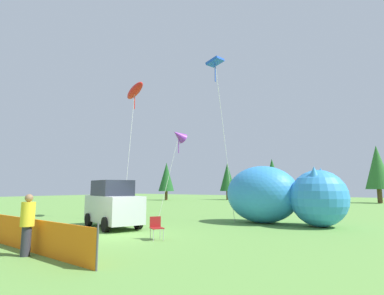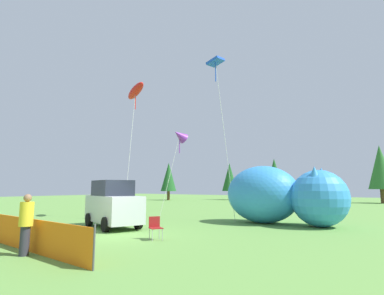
{
  "view_description": "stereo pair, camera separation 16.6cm",
  "coord_description": "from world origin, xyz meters",
  "views": [
    {
      "loc": [
        10.49,
        -8.6,
        2.01
      ],
      "look_at": [
        1.46,
        4.11,
        4.08
      ],
      "focal_mm": 28.0,
      "sensor_mm": 36.0,
      "label": 1
    },
    {
      "loc": [
        10.63,
        -8.5,
        2.01
      ],
      "look_at": [
        1.46,
        4.11,
        4.08
      ],
      "focal_mm": 28.0,
      "sensor_mm": 36.0,
      "label": 2
    }
  ],
  "objects": [
    {
      "name": "horizon_tree_northeast",
      "position": [
        -20.54,
        28.03,
        3.63
      ],
      "size": [
        2.48,
        2.48,
        5.92
      ],
      "color": "brown",
      "rests_on": "ground"
    },
    {
      "name": "kite_purple_delta",
      "position": [
        -2.68,
        8.27,
        5.72
      ],
      "size": [
        1.09,
        2.27,
        6.32
      ],
      "color": "silver",
      "rests_on": "ground"
    },
    {
      "name": "inflatable_cat",
      "position": [
        4.74,
        7.87,
        1.49
      ],
      "size": [
        6.61,
        3.29,
        3.23
      ],
      "rotation": [
        0.0,
        0.0,
        0.02
      ],
      "color": "#338CD8",
      "rests_on": "ground"
    },
    {
      "name": "folding_chair",
      "position": [
        2.47,
        0.29,
        0.52
      ],
      "size": [
        0.64,
        0.64,
        0.87
      ],
      "rotation": [
        0.0,
        0.0,
        -0.53
      ],
      "color": "maroon",
      "rests_on": "ground"
    },
    {
      "name": "horizon_tree_west",
      "position": [
        7.67,
        36.76,
        4.56
      ],
      "size": [
        3.11,
        3.11,
        7.43
      ],
      "color": "brown",
      "rests_on": "ground"
    },
    {
      "name": "parked_car",
      "position": [
        -1.67,
        1.6,
        1.14
      ],
      "size": [
        4.34,
        2.85,
        2.36
      ],
      "rotation": [
        0.0,
        0.0,
        -0.33
      ],
      "color": "#B7BCC1",
      "rests_on": "ground"
    },
    {
      "name": "spectator_in_blue_shirt",
      "position": [
        1.23,
        -4.02,
        0.98
      ],
      "size": [
        0.39,
        0.39,
        1.8
      ],
      "color": "#2D2D38",
      "rests_on": "ground"
    },
    {
      "name": "kite_red_lizard",
      "position": [
        -4.28,
        5.37,
        8.59
      ],
      "size": [
        2.35,
        2.32,
        9.23
      ],
      "color": "silver",
      "rests_on": "ground"
    },
    {
      "name": "safety_fence",
      "position": [
        0.47,
        -3.61,
        0.51
      ],
      "size": [
        7.6,
        0.41,
        1.11
      ],
      "rotation": [
        0.0,
        0.0,
        -0.05
      ],
      "color": "orange",
      "rests_on": "ground"
    },
    {
      "name": "horizon_tree_east",
      "position": [
        -4.83,
        32.6,
        3.71
      ],
      "size": [
        2.53,
        2.53,
        6.05
      ],
      "color": "brown",
      "rests_on": "ground"
    },
    {
      "name": "horizon_tree_mid",
      "position": [
        -13.24,
        34.8,
        3.65
      ],
      "size": [
        2.49,
        2.49,
        5.95
      ],
      "color": "brown",
      "rests_on": "ground"
    },
    {
      "name": "kite_blue_box",
      "position": [
        1.26,
        6.94,
        9.65
      ],
      "size": [
        1.33,
        1.13,
        10.12
      ],
      "color": "silver",
      "rests_on": "ground"
    },
    {
      "name": "ground_plane",
      "position": [
        0.0,
        0.0,
        0.0
      ],
      "size": [
        120.0,
        120.0,
        0.0
      ],
      "primitive_type": "plane",
      "color": "#609342"
    }
  ]
}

